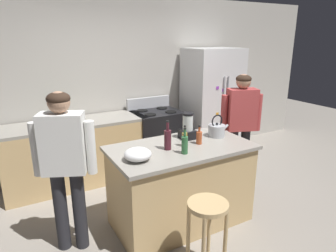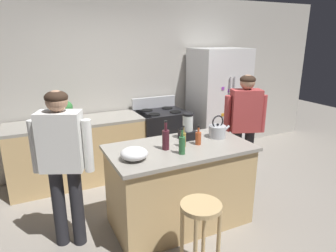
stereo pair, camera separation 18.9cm
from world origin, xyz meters
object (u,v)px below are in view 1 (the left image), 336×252
Objects in this scene: potted_plant at (61,111)px; refrigerator at (211,104)px; stove_range at (157,138)px; bottle_wine at (168,139)px; person_by_sink_right at (241,119)px; kitchen_island at (181,184)px; blender_appliance at (188,128)px; person_by_island_left at (65,158)px; tea_kettle at (217,130)px; bottle_cooking_sauce at (199,137)px; mixing_bowl at (138,154)px; bottle_vinegar at (185,139)px; bar_stool at (207,220)px; bottle_olive_oil at (185,144)px.

refrigerator is at bearing -1.15° from potted_plant.
stove_range is 3.53× the size of bottle_wine.
kitchen_island is at bearing -161.01° from person_by_sink_right.
bottle_wine reaches higher than blender_appliance.
kitchen_island is 0.97× the size of person_by_island_left.
potted_plant is 1.80m from blender_appliance.
bottle_cooking_sauce is at bearing -161.02° from tea_kettle.
mixing_bowl is (-2.11, -1.62, 0.05)m from refrigerator.
tea_kettle is (0.52, 0.10, -0.01)m from bottle_vinegar.
kitchen_island is at bearing -135.80° from refrigerator.
kitchen_island is 5.83× the size of mixing_bowl.
blender_appliance reaches higher than bottle_vinegar.
stove_range is at bearing 39.47° from person_by_island_left.
tea_kettle is at bearing -125.14° from refrigerator.
bottle_vinegar is at bearing -57.50° from potted_plant.
bar_stool is (0.98, -0.94, -0.43)m from person_by_island_left.
potted_plant is at bearing 130.56° from blender_appliance.
bottle_cooking_sauce is (1.41, -0.19, 0.03)m from person_by_island_left.
person_by_island_left reaches higher than potted_plant.
bar_stool is at bearing -92.74° from bottle_wine.
tea_kettle is at bearing 48.95° from bar_stool.
person_by_sink_right is at bearing -54.82° from stove_range.
bottle_wine is 1.14× the size of bottle_olive_oil.
bar_stool is at bearing -119.27° from bottle_cooking_sauce.
kitchen_island is at bearing 170.71° from bottle_cooking_sauce.
bottle_wine is (-0.18, -0.01, 0.58)m from kitchen_island.
bottle_cooking_sauce is (0.01, -0.22, -0.05)m from blender_appliance.
person_by_sink_right reaches higher than bar_stool.
stove_range is 4.04× the size of bottle_olive_oil.
potted_plant reaches higher than bottle_olive_oil.
refrigerator is 2.66m from mixing_bowl.
bottle_vinegar is at bearing -134.91° from refrigerator.
bottle_vinegar reaches higher than bar_stool.
bottle_cooking_sauce is at bearing -131.00° from refrigerator.
blender_appliance is (0.20, 0.18, 0.59)m from kitchen_island.
bottle_olive_oil reaches higher than kitchen_island.
bottle_wine is at bearing -9.13° from person_by_island_left.
bottle_vinegar is (0.24, 0.77, 0.47)m from bar_stool.
tea_kettle is at bearing 18.98° from bottle_cooking_sauce.
stove_range is 2.21m from person_by_island_left.
bottle_olive_oil is at bearing -17.50° from person_by_island_left.
kitchen_island is 7.26× the size of bottle_cooking_sauce.
refrigerator is 8.78× the size of bottle_cooking_sauce.
kitchen_island is 5.11× the size of blender_appliance.
bottle_vinegar is 0.86× the size of tea_kettle.
blender_appliance reaches higher than bottle_cooking_sauce.
bottle_vinegar is at bearing -2.38° from bottle_wine.
bottle_cooking_sauce is 0.35m from tea_kettle.
blender_appliance is (-1.04, -0.24, 0.10)m from person_by_sink_right.
bottle_vinegar is (-0.17, -0.20, -0.04)m from blender_appliance.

